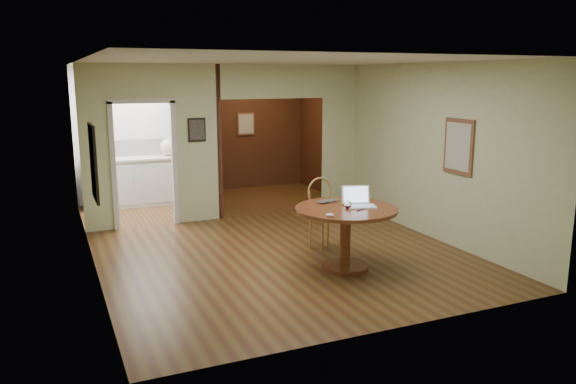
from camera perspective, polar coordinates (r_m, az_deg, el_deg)
name	(u,v)px	position (r m, az deg, el deg)	size (l,w,h in m)	color
floor	(287,258)	(7.91, -0.11, -6.68)	(5.00, 5.00, 0.00)	#462614
room_shell	(196,144)	(10.37, -9.34, 4.86)	(5.20, 7.50, 5.00)	silver
dining_table	(346,224)	(7.34, 5.90, -3.21)	(1.33, 1.33, 0.83)	brown
chair	(323,210)	(8.19, 3.58, -1.81)	(0.50, 0.50, 1.05)	#AB7C3C
open_laptop	(359,201)	(7.38, 7.20, -0.91)	(0.43, 0.42, 0.26)	white
closed_laptop	(330,202)	(7.54, 4.32, -1.01)	(0.33, 0.21, 0.03)	#A7A7AC
mouse	(330,215)	(6.79, 4.28, -2.35)	(0.10, 0.06, 0.04)	white
wine_glass	(348,204)	(7.23, 6.11, -1.26)	(0.10, 0.10, 0.11)	white
pen	(360,210)	(7.16, 7.33, -1.83)	(0.01, 0.01, 0.15)	#0B0F52
kitchen_cabinet	(139,181)	(11.39, -14.87, 1.08)	(2.06, 0.60, 0.94)	silver
grocery_bag	(169,147)	(11.40, -12.00, 4.48)	(0.34, 0.29, 0.34)	beige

